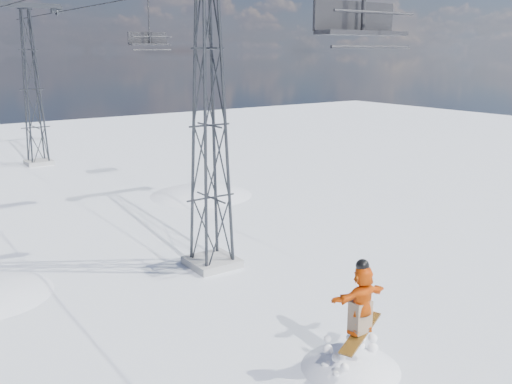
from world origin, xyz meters
TOP-DOWN VIEW (x-y plane):
  - ground at (0.00, 0.00)m, footprint 120.00×120.00m
  - snow_terrain at (-4.77, 21.24)m, footprint 39.00×37.00m
  - lift_tower_near at (0.80, 8.00)m, footprint 5.20×1.80m
  - lift_tower_far at (0.80, 33.00)m, footprint 5.20×1.80m
  - lift_chair_near at (-1.40, -1.72)m, footprint 2.14×0.61m
  - lift_chair_mid at (3.00, 17.66)m, footprint 2.15×0.62m

SIDE VIEW (x-z plane):
  - snow_terrain at x=-4.77m, z-range -20.59..1.41m
  - ground at x=0.00m, z-range 0.00..0.00m
  - lift_tower_near at x=0.80m, z-range -0.24..11.18m
  - lift_tower_far at x=0.80m, z-range -0.24..11.18m
  - lift_chair_mid at x=3.00m, z-range 7.38..10.05m
  - lift_chair_near at x=-1.40m, z-range 7.41..10.05m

